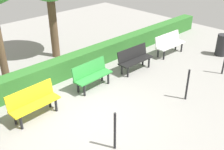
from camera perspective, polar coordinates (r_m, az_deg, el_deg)
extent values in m
plane|color=gray|center=(7.64, -5.09, -8.12)|extent=(19.70, 19.70, 0.00)
cube|color=white|center=(11.38, 12.36, 6.24)|extent=(1.52, 0.47, 0.05)
cube|color=white|center=(11.40, 11.71, 7.62)|extent=(1.51, 0.19, 0.42)
cylinder|color=black|center=(11.86, 14.57, 5.72)|extent=(0.07, 0.07, 0.39)
cylinder|color=black|center=(12.01, 13.40, 6.14)|extent=(0.07, 0.07, 0.39)
cylinder|color=black|center=(10.93, 10.98, 4.21)|extent=(0.07, 0.07, 0.39)
cylinder|color=black|center=(11.09, 9.76, 4.68)|extent=(0.07, 0.07, 0.39)
cube|color=black|center=(9.76, 5.10, 3.11)|extent=(1.45, 0.46, 0.05)
cube|color=black|center=(9.78, 4.34, 4.71)|extent=(1.44, 0.16, 0.42)
cylinder|color=black|center=(10.15, 7.85, 2.61)|extent=(0.07, 0.07, 0.39)
cylinder|color=black|center=(10.33, 6.58, 3.14)|extent=(0.07, 0.07, 0.39)
cylinder|color=black|center=(9.38, 3.37, 0.63)|extent=(0.07, 0.07, 0.39)
cylinder|color=black|center=(9.57, 2.08, 1.23)|extent=(0.07, 0.07, 0.39)
cube|color=#2D8C38|center=(8.62, -3.98, -0.34)|extent=(1.38, 0.47, 0.05)
cube|color=#2D8C38|center=(8.63, -4.89, 1.44)|extent=(1.36, 0.17, 0.42)
cylinder|color=black|center=(8.95, -0.80, -0.74)|extent=(0.07, 0.07, 0.39)
cylinder|color=black|center=(9.13, -2.15, -0.13)|extent=(0.07, 0.07, 0.39)
cylinder|color=black|center=(8.32, -5.90, -3.26)|extent=(0.07, 0.07, 0.39)
cylinder|color=black|center=(8.52, -7.23, -2.54)|extent=(0.07, 0.07, 0.39)
cube|color=yellow|center=(7.51, -16.00, -6.06)|extent=(1.41, 0.48, 0.05)
cube|color=yellow|center=(7.53, -17.01, -3.99)|extent=(1.39, 0.17, 0.42)
cylinder|color=black|center=(7.75, -11.81, -6.30)|extent=(0.07, 0.07, 0.39)
cylinder|color=black|center=(7.97, -13.09, -5.44)|extent=(0.07, 0.07, 0.39)
cylinder|color=black|center=(7.33, -18.75, -9.59)|extent=(0.07, 0.07, 0.39)
cylinder|color=black|center=(7.55, -19.89, -8.57)|extent=(0.07, 0.07, 0.39)
cube|color=#2D6B28|center=(9.54, -9.57, 1.79)|extent=(15.70, 0.51, 0.70)
cylinder|color=brown|center=(10.91, -12.40, 10.54)|extent=(0.31, 0.31, 2.71)
cylinder|color=black|center=(10.26, 22.78, 2.75)|extent=(0.06, 0.06, 1.00)
cylinder|color=black|center=(8.27, 15.72, -2.02)|extent=(0.06, 0.06, 1.00)
cylinder|color=black|center=(6.21, 0.61, -11.86)|extent=(0.06, 0.06, 1.00)
cylinder|color=#262628|center=(11.94, 22.32, 5.92)|extent=(0.45, 0.45, 0.88)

